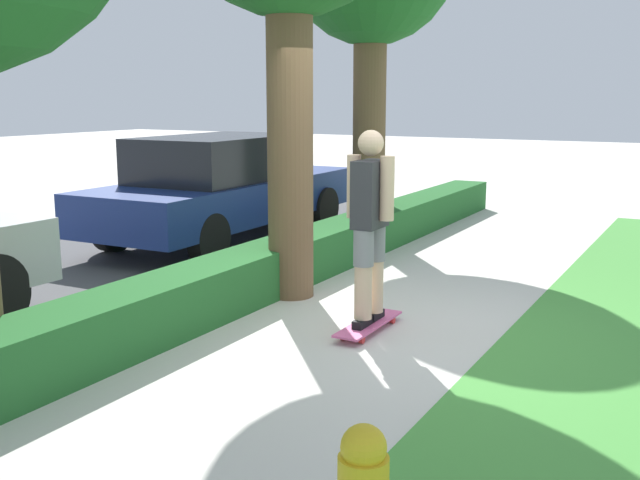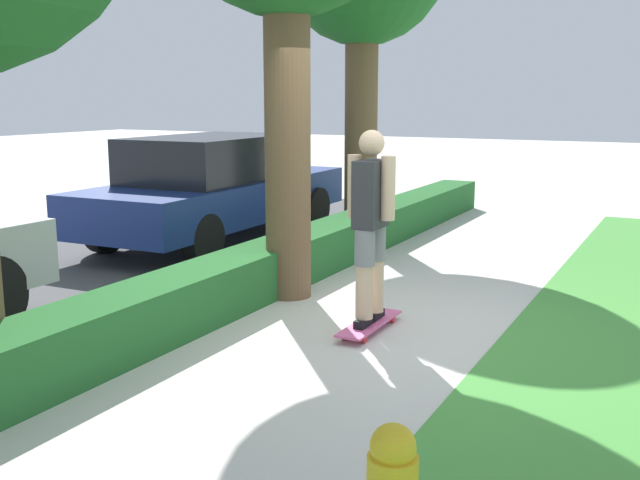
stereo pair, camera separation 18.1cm
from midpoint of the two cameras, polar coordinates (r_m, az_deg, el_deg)
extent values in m
plane|color=beige|center=(6.73, 3.95, -6.80)|extent=(60.00, 60.00, 0.00)
cube|color=#474749|center=(9.17, -20.94, -2.68)|extent=(15.17, 5.00, 0.01)
cube|color=#236028|center=(7.42, -7.46, -3.20)|extent=(15.17, 0.60, 0.50)
cube|color=#DB5B93|center=(6.66, 3.00, -6.36)|extent=(0.95, 0.24, 0.02)
cylinder|color=red|center=(6.92, 4.79, -6.06)|extent=(0.06, 0.04, 0.06)
cylinder|color=red|center=(6.99, 3.42, -5.87)|extent=(0.06, 0.04, 0.06)
cylinder|color=red|center=(6.35, 2.53, -7.59)|extent=(0.06, 0.04, 0.06)
cylinder|color=red|center=(6.43, 1.06, -7.37)|extent=(0.06, 0.04, 0.06)
cube|color=black|center=(6.54, 2.57, -6.26)|extent=(0.26, 0.09, 0.07)
cylinder|color=beige|center=(6.43, 2.61, -2.63)|extent=(0.15, 0.15, 0.78)
cylinder|color=gray|center=(6.38, 2.62, -0.58)|extent=(0.18, 0.18, 0.31)
cube|color=black|center=(6.75, 3.42, -5.73)|extent=(0.26, 0.09, 0.07)
cylinder|color=beige|center=(6.64, 3.46, -2.20)|extent=(0.15, 0.15, 0.78)
cylinder|color=gray|center=(6.59, 3.49, -0.21)|extent=(0.18, 0.18, 0.31)
cube|color=#333338|center=(6.41, 3.10, 3.52)|extent=(0.37, 0.20, 0.58)
cylinder|color=beige|center=(6.34, 4.40, 3.95)|extent=(0.12, 0.12, 0.54)
cylinder|color=beige|center=(6.47, 1.85, 4.11)|extent=(0.12, 0.12, 0.54)
sphere|color=beige|center=(6.37, 3.14, 7.39)|extent=(0.22, 0.22, 0.22)
cylinder|color=brown|center=(7.57, -3.18, 8.06)|extent=(0.46, 0.46, 3.34)
cylinder|color=brown|center=(10.99, 2.67, 8.82)|extent=(0.48, 0.48, 3.29)
cube|color=navy|center=(10.89, -8.22, 3.17)|extent=(4.81, 1.82, 0.56)
cube|color=black|center=(10.71, -8.75, 6.19)|extent=(2.51, 1.57, 0.62)
cylinder|color=black|center=(11.76, -0.82, 2.48)|extent=(0.64, 0.21, 0.64)
cylinder|color=black|center=(12.58, -7.25, 2.95)|extent=(0.64, 0.21, 0.64)
cylinder|color=black|center=(9.29, -9.44, 0.06)|extent=(0.64, 0.21, 0.64)
cylinder|color=black|center=(10.31, -16.58, 0.82)|extent=(0.64, 0.21, 0.64)
sphere|color=gold|center=(2.90, 3.74, -15.44)|extent=(0.18, 0.18, 0.18)
camera|label=1|loc=(0.09, 89.23, 0.15)|focal=42.00mm
camera|label=2|loc=(0.09, -90.77, -0.15)|focal=42.00mm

